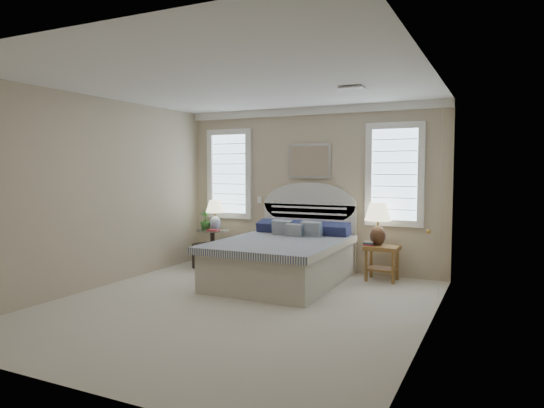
{
  "coord_description": "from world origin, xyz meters",
  "views": [
    {
      "loc": [
        2.94,
        -5.08,
        1.67
      ],
      "look_at": [
        0.01,
        1.0,
        1.2
      ],
      "focal_mm": 32.0,
      "sensor_mm": 36.0,
      "label": 1
    }
  ],
  "objects_px": {
    "lamp_left": "(215,212)",
    "bed": "(285,256)",
    "lamp_right": "(378,219)",
    "side_table_left": "(213,243)",
    "nightstand_right": "(382,255)",
    "floor_pot": "(205,256)"
  },
  "relations": [
    {
      "from": "lamp_left",
      "to": "bed",
      "type": "bearing_deg",
      "value": -21.26
    },
    {
      "from": "lamp_left",
      "to": "lamp_right",
      "type": "bearing_deg",
      "value": 2.11
    },
    {
      "from": "side_table_left",
      "to": "lamp_left",
      "type": "distance_m",
      "value": 0.56
    },
    {
      "from": "nightstand_right",
      "to": "lamp_right",
      "type": "distance_m",
      "value": 0.55
    },
    {
      "from": "side_table_left",
      "to": "bed",
      "type": "bearing_deg",
      "value": -19.74
    },
    {
      "from": "nightstand_right",
      "to": "lamp_left",
      "type": "bearing_deg",
      "value": -178.78
    },
    {
      "from": "side_table_left",
      "to": "floor_pot",
      "type": "distance_m",
      "value": 0.27
    },
    {
      "from": "bed",
      "to": "floor_pot",
      "type": "distance_m",
      "value": 1.73
    },
    {
      "from": "floor_pot",
      "to": "nightstand_right",
      "type": "bearing_deg",
      "value": 5.75
    },
    {
      "from": "floor_pot",
      "to": "lamp_left",
      "type": "xyz_separation_m",
      "value": [
        0.06,
        0.24,
        0.74
      ]
    },
    {
      "from": "bed",
      "to": "lamp_right",
      "type": "xyz_separation_m",
      "value": [
        1.22,
        0.73,
        0.54
      ]
    },
    {
      "from": "bed",
      "to": "side_table_left",
      "type": "distance_m",
      "value": 1.75
    },
    {
      "from": "lamp_left",
      "to": "lamp_right",
      "type": "distance_m",
      "value": 2.84
    },
    {
      "from": "nightstand_right",
      "to": "floor_pot",
      "type": "distance_m",
      "value": 3.0
    },
    {
      "from": "lamp_left",
      "to": "side_table_left",
      "type": "bearing_deg",
      "value": -128.62
    },
    {
      "from": "bed",
      "to": "side_table_left",
      "type": "bearing_deg",
      "value": 160.26
    },
    {
      "from": "bed",
      "to": "side_table_left",
      "type": "relative_size",
      "value": 3.61
    },
    {
      "from": "nightstand_right",
      "to": "bed",
      "type": "bearing_deg",
      "value": -151.97
    },
    {
      "from": "side_table_left",
      "to": "lamp_left",
      "type": "xyz_separation_m",
      "value": [
        0.03,
        0.04,
        0.56
      ]
    },
    {
      "from": "bed",
      "to": "floor_pot",
      "type": "bearing_deg",
      "value": 166.82
    },
    {
      "from": "lamp_left",
      "to": "lamp_right",
      "type": "relative_size",
      "value": 0.79
    },
    {
      "from": "side_table_left",
      "to": "nightstand_right",
      "type": "distance_m",
      "value": 2.95
    }
  ]
}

